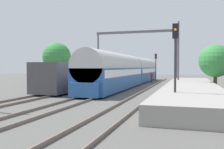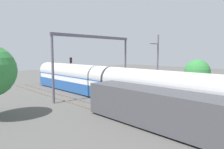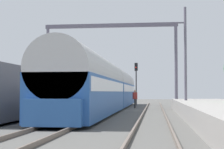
% 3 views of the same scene
% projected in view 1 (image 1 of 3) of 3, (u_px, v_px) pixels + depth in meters
% --- Properties ---
extents(ground, '(120.00, 120.00, 0.00)m').
position_uv_depth(ground, '(104.00, 93.00, 23.37)').
color(ground, '#555450').
extents(track_far_west, '(1.52, 60.00, 0.16)m').
position_uv_depth(track_far_west, '(66.00, 91.00, 24.53)').
color(track_far_west, '#6E6055').
rests_on(track_far_west, ground).
extents(track_west, '(1.52, 60.00, 0.16)m').
position_uv_depth(track_west, '(104.00, 92.00, 23.37)').
color(track_west, '#6E6055').
rests_on(track_west, ground).
extents(track_east, '(1.52, 60.00, 0.16)m').
position_uv_depth(track_east, '(146.00, 94.00, 22.21)').
color(track_east, '#6E6055').
rests_on(track_east, ground).
extents(platform, '(4.40, 28.00, 0.90)m').
position_uv_depth(platform, '(191.00, 89.00, 23.00)').
color(platform, gray).
rests_on(platform, ground).
extents(passenger_train, '(2.93, 32.85, 3.82)m').
position_uv_depth(passenger_train, '(131.00, 71.00, 34.45)').
color(passenger_train, '#28569E').
rests_on(passenger_train, ground).
extents(freight_car, '(2.80, 13.00, 2.70)m').
position_uv_depth(freight_car, '(76.00, 76.00, 26.60)').
color(freight_car, '#47474C').
rests_on(freight_car, ground).
extents(person_crossing, '(0.47, 0.40, 1.73)m').
position_uv_depth(person_crossing, '(152.00, 76.00, 38.59)').
color(person_crossing, '#383838').
rests_on(person_crossing, ground).
extents(railway_signal_near, '(0.36, 0.30, 5.09)m').
position_uv_depth(railway_signal_near, '(175.00, 54.00, 15.21)').
color(railway_signal_near, '#2D2D33').
rests_on(railway_signal_near, ground).
extents(railway_signal_far, '(0.36, 0.30, 4.87)m').
position_uv_depth(railway_signal_far, '(156.00, 63.00, 44.97)').
color(railway_signal_far, '#2D2D33').
rests_on(railway_signal_far, ground).
extents(catenary_gantry, '(12.33, 0.28, 7.86)m').
position_uv_depth(catenary_gantry, '(136.00, 46.00, 37.19)').
color(catenary_gantry, slate).
rests_on(catenary_gantry, ground).
extents(catenary_pole_east_mid, '(1.90, 0.20, 8.00)m').
position_uv_depth(catenary_pole_east_mid, '(178.00, 53.00, 30.21)').
color(catenary_pole_east_mid, slate).
rests_on(catenary_pole_east_mid, ground).
extents(tree_west_background, '(4.47, 4.47, 6.36)m').
position_uv_depth(tree_west_background, '(57.00, 57.00, 39.63)').
color(tree_west_background, '#4C3826').
rests_on(tree_west_background, ground).
extents(tree_east_background, '(3.35, 3.35, 4.76)m').
position_uv_depth(tree_east_background, '(216.00, 61.00, 25.56)').
color(tree_east_background, '#4C3826').
rests_on(tree_east_background, ground).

